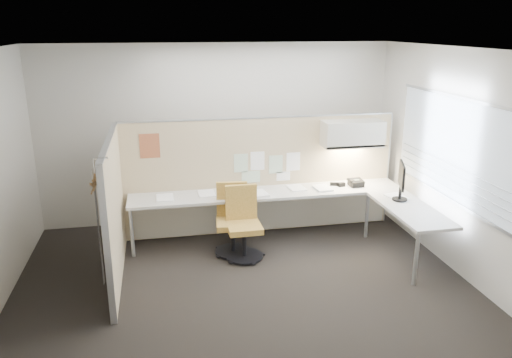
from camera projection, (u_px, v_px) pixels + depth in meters
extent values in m
cube|color=black|center=(243.00, 283.00, 6.16)|extent=(5.50, 4.50, 0.01)
cube|color=white|center=(241.00, 49.00, 5.33)|extent=(5.50, 4.50, 0.01)
cube|color=beige|center=(218.00, 134.00, 7.85)|extent=(5.50, 0.02, 2.80)
cube|color=beige|center=(294.00, 261.00, 3.64)|extent=(5.50, 0.02, 2.80)
cube|color=beige|center=(458.00, 162.00, 6.26)|extent=(0.02, 4.50, 2.80)
cube|color=#97A6B0|center=(457.00, 151.00, 6.21)|extent=(0.01, 2.80, 1.30)
cube|color=#CCB38D|center=(260.00, 176.00, 7.50)|extent=(4.10, 0.06, 1.75)
cube|color=#CCB38D|center=(115.00, 211.00, 6.09)|extent=(0.06, 2.20, 1.75)
cube|color=beige|center=(268.00, 193.00, 7.25)|extent=(4.00, 0.60, 0.04)
cube|color=beige|center=(410.00, 210.00, 6.60)|extent=(0.60, 1.47, 0.04)
cube|color=beige|center=(264.00, 210.00, 7.61)|extent=(3.90, 0.02, 0.64)
cylinder|color=#A5A8AA|center=(132.00, 233.00, 6.76)|extent=(0.05, 0.05, 0.69)
cylinder|color=#A5A8AA|center=(416.00, 259.00, 6.02)|extent=(0.05, 0.05, 0.69)
cylinder|color=#A5A8AA|center=(367.00, 215.00, 7.40)|extent=(0.05, 0.05, 0.69)
cube|color=beige|center=(352.00, 134.00, 7.37)|extent=(0.90, 0.36, 0.38)
cube|color=#FFEABF|center=(352.00, 147.00, 7.43)|extent=(0.60, 0.06, 0.02)
cube|color=#8CBF8C|center=(241.00, 163.00, 7.35)|extent=(0.21, 0.00, 0.28)
cube|color=white|center=(257.00, 161.00, 7.39)|extent=(0.21, 0.00, 0.28)
cube|color=#8CBF8C|center=(276.00, 164.00, 7.46)|extent=(0.21, 0.00, 0.28)
cube|color=white|center=(293.00, 162.00, 7.51)|extent=(0.21, 0.00, 0.28)
cube|color=#8CBF8C|center=(251.00, 177.00, 7.44)|extent=(0.28, 0.00, 0.18)
cube|color=white|center=(283.00, 176.00, 7.54)|extent=(0.21, 0.00, 0.14)
cube|color=#E85A1D|center=(150.00, 146.00, 7.01)|extent=(0.28, 0.00, 0.35)
cylinder|color=black|center=(244.00, 256.00, 6.81)|extent=(0.51, 0.51, 0.03)
cylinder|color=black|center=(244.00, 243.00, 6.75)|extent=(0.06, 0.06, 0.39)
cube|color=#DFA553|center=(244.00, 227.00, 6.69)|extent=(0.46, 0.46, 0.08)
cube|color=#DFA553|center=(241.00, 202.00, 6.80)|extent=(0.43, 0.06, 0.49)
cylinder|color=black|center=(233.00, 251.00, 6.95)|extent=(0.51, 0.51, 0.03)
cylinder|color=black|center=(233.00, 238.00, 6.89)|extent=(0.06, 0.06, 0.39)
cube|color=#DFA553|center=(233.00, 223.00, 6.83)|extent=(0.49, 0.49, 0.08)
cube|color=#DFA553|center=(232.00, 199.00, 6.95)|extent=(0.43, 0.10, 0.49)
cylinder|color=black|center=(400.00, 199.00, 6.89)|extent=(0.21, 0.21, 0.02)
cylinder|color=black|center=(400.00, 193.00, 6.86)|extent=(0.04, 0.04, 0.19)
cube|color=black|center=(402.00, 175.00, 6.78)|extent=(0.21, 0.48, 0.33)
cube|color=black|center=(402.00, 175.00, 6.78)|extent=(0.17, 0.43, 0.29)
cube|color=black|center=(356.00, 183.00, 7.48)|extent=(0.21, 0.21, 0.12)
cylinder|color=black|center=(350.00, 181.00, 7.47)|extent=(0.05, 0.17, 0.04)
cube|color=black|center=(335.00, 184.00, 7.51)|extent=(0.15, 0.07, 0.05)
cube|color=black|center=(342.00, 185.00, 7.47)|extent=(0.11, 0.07, 0.06)
cube|color=silver|center=(101.00, 158.00, 4.99)|extent=(0.14, 0.02, 0.02)
cylinder|color=silver|center=(94.00, 167.00, 5.00)|extent=(0.02, 0.02, 0.14)
cube|color=#AD7F4C|center=(95.00, 179.00, 5.04)|extent=(0.02, 0.43, 0.12)
cube|color=#AD7F4C|center=(93.00, 182.00, 5.07)|extent=(0.02, 0.43, 0.12)
cube|color=gray|center=(100.00, 237.00, 5.17)|extent=(0.01, 0.07, 1.07)
cube|color=white|center=(165.00, 198.00, 6.95)|extent=(0.23, 0.30, 0.02)
cube|color=white|center=(207.00, 194.00, 7.12)|extent=(0.24, 0.31, 0.02)
cube|color=white|center=(259.00, 194.00, 7.10)|extent=(0.28, 0.34, 0.04)
cube|color=white|center=(296.00, 188.00, 7.39)|extent=(0.26, 0.32, 0.02)
cube|color=white|center=(323.00, 188.00, 7.36)|extent=(0.25, 0.32, 0.03)
cube|color=white|center=(396.00, 197.00, 6.99)|extent=(0.29, 0.34, 0.02)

